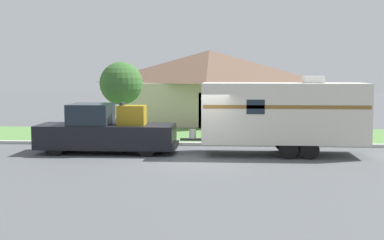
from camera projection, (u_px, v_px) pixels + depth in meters
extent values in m
plane|color=#515456|center=(197.00, 159.00, 20.70)|extent=(120.00, 120.00, 0.00)
cube|color=#ADADA8|center=(202.00, 144.00, 24.42)|extent=(80.00, 0.30, 0.14)
cube|color=#568442|center=(205.00, 135.00, 28.05)|extent=(80.00, 7.00, 0.03)
cube|color=beige|center=(209.00, 103.00, 34.73)|extent=(9.80, 6.28, 2.65)
pyramid|color=brown|center=(209.00, 66.00, 34.50)|extent=(10.58, 6.78, 2.06)
cube|color=#4C3828|center=(207.00, 110.00, 31.66)|extent=(1.00, 0.06, 2.10)
cylinder|color=black|center=(55.00, 145.00, 21.56)|extent=(0.81, 0.28, 0.81)
cylinder|color=black|center=(67.00, 140.00, 23.20)|extent=(0.81, 0.28, 0.81)
cylinder|color=black|center=(147.00, 146.00, 21.30)|extent=(0.81, 0.28, 0.81)
cylinder|color=black|center=(153.00, 141.00, 22.94)|extent=(0.81, 0.28, 0.81)
cube|color=black|center=(78.00, 136.00, 22.30)|extent=(3.22, 2.01, 0.97)
cube|color=#19232D|center=(91.00, 114.00, 22.18)|extent=(1.67, 1.85, 0.86)
cube|color=black|center=(145.00, 136.00, 22.11)|extent=(2.45, 2.01, 0.97)
cube|color=#333333|center=(176.00, 145.00, 22.05)|extent=(0.12, 1.81, 0.20)
cube|color=olive|center=(132.00, 115.00, 22.06)|extent=(1.13, 0.84, 0.80)
cube|color=black|center=(123.00, 103.00, 22.04)|extent=(0.10, 0.93, 0.08)
cylinder|color=black|center=(288.00, 150.00, 20.70)|extent=(0.74, 0.22, 0.74)
cylinder|color=black|center=(283.00, 142.00, 22.77)|extent=(0.74, 0.22, 0.74)
cylinder|color=black|center=(310.00, 150.00, 20.65)|extent=(0.74, 0.22, 0.74)
cylinder|color=black|center=(302.00, 143.00, 22.71)|extent=(0.74, 0.22, 0.74)
cube|color=beige|center=(283.00, 112.00, 21.62)|extent=(6.53, 2.36, 2.38)
cube|color=brown|center=(287.00, 107.00, 20.41)|extent=(6.40, 0.01, 0.14)
cube|color=#383838|center=(192.00, 140.00, 21.98)|extent=(0.93, 0.12, 0.10)
cylinder|color=silver|center=(193.00, 134.00, 21.96)|extent=(0.28, 0.28, 0.36)
cube|color=silver|center=(313.00, 80.00, 21.41)|extent=(0.80, 0.68, 0.28)
cube|color=#19232D|center=(256.00, 107.00, 20.49)|extent=(0.70, 0.01, 0.56)
cylinder|color=brown|center=(138.00, 131.00, 25.67)|extent=(0.09, 0.09, 1.00)
cube|color=silver|center=(138.00, 119.00, 25.62)|extent=(0.48, 0.20, 0.22)
cylinder|color=brown|center=(122.00, 119.00, 26.72)|extent=(0.24, 0.24, 1.98)
sphere|color=#38662D|center=(121.00, 83.00, 26.56)|extent=(2.14, 2.14, 2.14)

